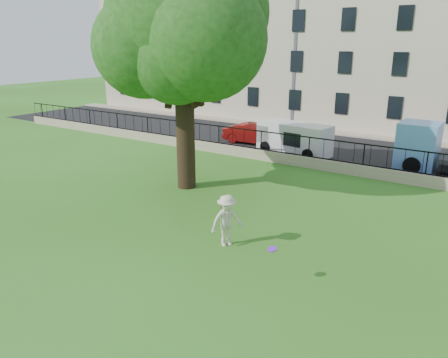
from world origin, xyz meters
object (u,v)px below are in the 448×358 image
Objects in this scene: tree at (181,25)px; man at (227,221)px; red_sedan at (253,134)px; white_van at (294,139)px; frisbee at (272,249)px.

tree is 9.33m from man.
red_sedan is at bearing 100.91° from tree.
tree reaches higher than white_van.
white_van is at bearing -110.42° from red_sedan.
man is 13.51m from white_van.
red_sedan is at bearing 56.13° from man.
tree is 10.97m from white_van.
man is 15.72m from red_sedan.
tree reaches higher than man.
frisbee is at bearing -89.64° from man.
white_van is at bearing 79.46° from tree.
frisbee is at bearing -59.46° from white_van.
man is 2.77m from frisbee.
red_sedan reaches higher than frisbee.
red_sedan is 0.90× the size of white_van.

